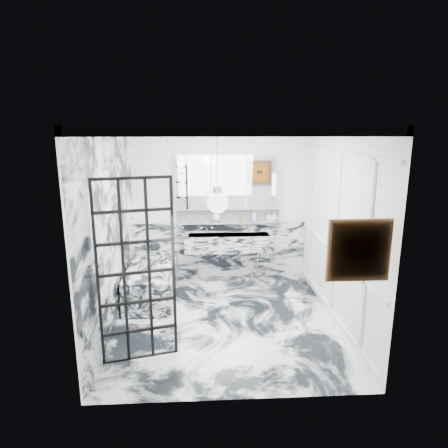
{
  "coord_description": "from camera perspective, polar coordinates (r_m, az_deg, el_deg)",
  "views": [
    {
      "loc": [
        -0.34,
        -5.42,
        2.79
      ],
      "look_at": [
        0.0,
        0.5,
        1.34
      ],
      "focal_mm": 32.0,
      "sensor_mm": 36.0,
      "label": 1
    }
  ],
  "objects": [
    {
      "name": "soap_bottle_c",
      "position": [
        7.43,
        7.17,
        1.08
      ],
      "size": [
        0.14,
        0.14,
        0.17
      ],
      "primitive_type": "imported",
      "rotation": [
        0.0,
        0.0,
        -0.13
      ],
      "color": "silver",
      "rests_on": "ledge"
    },
    {
      "name": "panel_molding",
      "position": [
        5.94,
        15.68,
        -1.3
      ],
      "size": [
        0.03,
        3.4,
        2.3
      ],
      "primitive_type": "cube",
      "color": "white",
      "rests_on": "floor"
    },
    {
      "name": "bathtub",
      "position": [
        6.85,
        -10.18,
        -8.02
      ],
      "size": [
        0.75,
        1.65,
        0.55
      ],
      "primitive_type": "cube",
      "color": "silver",
      "rests_on": "floor"
    },
    {
      "name": "amber_bottle",
      "position": [
        7.35,
        2.41,
        0.78
      ],
      "size": [
        0.04,
        0.04,
        0.1
      ],
      "primitive_type": "cylinder",
      "color": "#8C5919",
      "rests_on": "ledge"
    },
    {
      "name": "sconce_left",
      "position": [
        7.13,
        -5.95,
        5.54
      ],
      "size": [
        0.07,
        0.07,
        0.4
      ],
      "primitive_type": "cylinder",
      "color": "white",
      "rests_on": "mirror_cabinet"
    },
    {
      "name": "mirror_cabinet",
      "position": [
        7.22,
        0.62,
        6.04
      ],
      "size": [
        1.9,
        0.16,
        1.0
      ],
      "primitive_type": "cube",
      "color": "white",
      "rests_on": "wall_back"
    },
    {
      "name": "wall_front",
      "position": [
        3.89,
        1.92,
        -7.17
      ],
      "size": [
        3.6,
        0.0,
        3.6
      ],
      "primitive_type": "plane",
      "rotation": [
        -1.57,
        0.0,
        0.0
      ],
      "color": "white",
      "rests_on": "floor"
    },
    {
      "name": "wall_right",
      "position": [
        5.92,
        15.93,
        -0.36
      ],
      "size": [
        0.0,
        3.6,
        3.6
      ],
      "primitive_type": "plane",
      "rotation": [
        1.57,
        0.0,
        -1.57
      ],
      "color": "white",
      "rests_on": "floor"
    },
    {
      "name": "artwork",
      "position": [
        4.14,
        18.71,
        -3.58
      ],
      "size": [
        0.53,
        0.05,
        0.53
      ],
      "primitive_type": "cube",
      "color": "#C65D14",
      "rests_on": "wall_front"
    },
    {
      "name": "flower_vase",
      "position": [
        6.09,
        -8.2,
        -7.37
      ],
      "size": [
        0.08,
        0.08,
        0.12
      ],
      "primitive_type": "cylinder",
      "color": "silver",
      "rests_on": "bathtub"
    },
    {
      "name": "trough_sink",
      "position": [
        7.29,
        0.69,
        -2.66
      ],
      "size": [
        1.6,
        0.45,
        0.3
      ],
      "primitive_type": "cube",
      "color": "silver",
      "rests_on": "wall_back"
    },
    {
      "name": "soap_bottle_a",
      "position": [
        7.37,
        4.35,
        1.22
      ],
      "size": [
        0.1,
        0.1,
        0.21
      ],
      "primitive_type": "imported",
      "rotation": [
        0.0,
        0.0,
        0.33
      ],
      "color": "#8C5919",
      "rests_on": "ledge"
    },
    {
      "name": "sconce_right",
      "position": [
        7.24,
        7.19,
        5.63
      ],
      "size": [
        0.07,
        0.07,
        0.4
      ],
      "primitive_type": "cylinder",
      "color": "white",
      "rests_on": "mirror_cabinet"
    },
    {
      "name": "marble_clad_left",
      "position": [
        5.74,
        -15.72,
        -1.38
      ],
      "size": [
        0.02,
        3.56,
        2.68
      ],
      "primitive_type": "cube",
      "color": "silver",
      "rests_on": "floor"
    },
    {
      "name": "pendant_light",
      "position": [
        4.38,
        -0.92,
        3.09
      ],
      "size": [
        0.24,
        0.24,
        0.24
      ],
      "primitive_type": "sphere",
      "color": "white",
      "rests_on": "ceiling"
    },
    {
      "name": "wall_back",
      "position": [
        7.36,
        -0.6,
        2.87
      ],
      "size": [
        3.6,
        0.0,
        3.6
      ],
      "primitive_type": "plane",
      "rotation": [
        1.57,
        0.0,
        0.0
      ],
      "color": "white",
      "rests_on": "floor"
    },
    {
      "name": "crittall_door",
      "position": [
        4.84,
        -12.39,
        -6.81
      ],
      "size": [
        0.86,
        0.25,
        2.23
      ],
      "primitive_type": null,
      "rotation": [
        0.0,
        0.0,
        0.24
      ],
      "color": "black",
      "rests_on": "floor"
    },
    {
      "name": "soap_bottle_b",
      "position": [
        7.41,
        6.45,
        1.03
      ],
      "size": [
        0.09,
        0.09,
        0.16
      ],
      "primitive_type": "imported",
      "rotation": [
        0.0,
        0.0,
        0.39
      ],
      "color": "#4C4C51",
      "rests_on": "ledge"
    },
    {
      "name": "floor",
      "position": [
        6.1,
        0.26,
        -13.44
      ],
      "size": [
        3.6,
        3.6,
        0.0
      ],
      "primitive_type": "plane",
      "color": "silver",
      "rests_on": "ground"
    },
    {
      "name": "subway_tile",
      "position": [
        7.39,
        0.58,
        1.37
      ],
      "size": [
        1.9,
        0.03,
        0.23
      ],
      "primitive_type": "cube",
      "color": "white",
      "rests_on": "wall_back"
    },
    {
      "name": "wall_left",
      "position": [
        5.73,
        -15.9,
        -0.8
      ],
      "size": [
        0.0,
        3.6,
        3.6
      ],
      "primitive_type": "plane",
      "rotation": [
        1.57,
        0.0,
        1.57
      ],
      "color": "white",
      "rests_on": "floor"
    },
    {
      "name": "ceiling",
      "position": [
        5.43,
        0.29,
        13.87
      ],
      "size": [
        3.6,
        3.6,
        0.0
      ],
      "primitive_type": "plane",
      "rotation": [
        3.14,
        0.0,
        0.0
      ],
      "color": "white",
      "rests_on": "wall_back"
    },
    {
      "name": "ledge",
      "position": [
        7.36,
        0.61,
        0.24
      ],
      "size": [
        1.9,
        0.14,
        0.04
      ],
      "primitive_type": "cube",
      "color": "silver",
      "rests_on": "wall_back"
    },
    {
      "name": "face_pot",
      "position": [
        7.31,
        -1.1,
        0.92
      ],
      "size": [
        0.15,
        0.15,
        0.15
      ],
      "primitive_type": "sphere",
      "color": "white",
      "rests_on": "ledge"
    },
    {
      "name": "marble_clad_back",
      "position": [
        7.55,
        -0.57,
        -3.7
      ],
      "size": [
        3.18,
        0.05,
        1.05
      ],
      "primitive_type": "cube",
      "color": "silver",
      "rests_on": "floor"
    }
  ]
}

